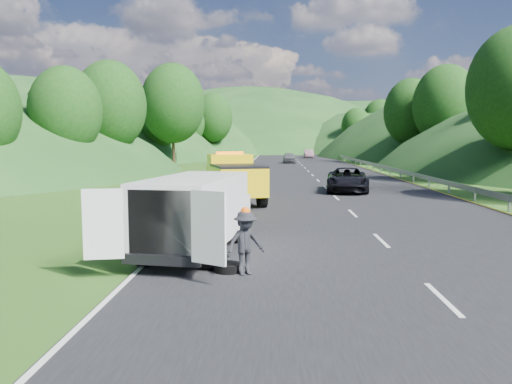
{
  "coord_description": "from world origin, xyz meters",
  "views": [
    {
      "loc": [
        -0.47,
        -18.12,
        3.29
      ],
      "look_at": [
        -1.19,
        0.8,
        1.3
      ],
      "focal_mm": 35.0,
      "sensor_mm": 36.0,
      "label": 1
    }
  ],
  "objects_px": {
    "woman": "(202,230)",
    "worker": "(245,275)",
    "white_van": "(196,210)",
    "child": "(223,233)",
    "tow_truck": "(234,178)",
    "suitcase": "(173,222)",
    "passing_suv": "(347,192)",
    "spare_tire": "(228,272)"
  },
  "relations": [
    {
      "from": "child",
      "to": "passing_suv",
      "type": "bearing_deg",
      "value": 116.85
    },
    {
      "from": "child",
      "to": "spare_tire",
      "type": "relative_size",
      "value": 1.46
    },
    {
      "from": "white_van",
      "to": "child",
      "type": "height_order",
      "value": "white_van"
    },
    {
      "from": "tow_truck",
      "to": "woman",
      "type": "xyz_separation_m",
      "value": [
        -0.52,
        -7.85,
        -1.3
      ]
    },
    {
      "from": "suitcase",
      "to": "woman",
      "type": "bearing_deg",
      "value": -7.91
    },
    {
      "from": "passing_suv",
      "to": "tow_truck",
      "type": "bearing_deg",
      "value": -132.49
    },
    {
      "from": "spare_tire",
      "to": "passing_suv",
      "type": "xyz_separation_m",
      "value": [
        5.73,
        19.48,
        0.0
      ]
    },
    {
      "from": "woman",
      "to": "child",
      "type": "relative_size",
      "value": 1.58
    },
    {
      "from": "woman",
      "to": "suitcase",
      "type": "distance_m",
      "value": 1.14
    },
    {
      "from": "tow_truck",
      "to": "worker",
      "type": "height_order",
      "value": "tow_truck"
    },
    {
      "from": "white_van",
      "to": "worker",
      "type": "distance_m",
      "value": 3.13
    },
    {
      "from": "tow_truck",
      "to": "passing_suv",
      "type": "relative_size",
      "value": 1.21
    },
    {
      "from": "spare_tire",
      "to": "passing_suv",
      "type": "distance_m",
      "value": 20.31
    },
    {
      "from": "suitcase",
      "to": "spare_tire",
      "type": "bearing_deg",
      "value": -66.52
    },
    {
      "from": "white_van",
      "to": "passing_suv",
      "type": "distance_m",
      "value": 18.7
    },
    {
      "from": "child",
      "to": "spare_tire",
      "type": "height_order",
      "value": "child"
    },
    {
      "from": "passing_suv",
      "to": "worker",
      "type": "bearing_deg",
      "value": -98.12
    },
    {
      "from": "white_van",
      "to": "child",
      "type": "xyz_separation_m",
      "value": [
        0.44,
        3.11,
        -1.26
      ]
    },
    {
      "from": "worker",
      "to": "spare_tire",
      "type": "relative_size",
      "value": 2.24
    },
    {
      "from": "white_van",
      "to": "passing_suv",
      "type": "relative_size",
      "value": 1.22
    },
    {
      "from": "child",
      "to": "suitcase",
      "type": "xyz_separation_m",
      "value": [
        -1.94,
        0.78,
        0.26
      ]
    },
    {
      "from": "tow_truck",
      "to": "child",
      "type": "relative_size",
      "value": 6.38
    },
    {
      "from": "white_van",
      "to": "passing_suv",
      "type": "height_order",
      "value": "white_van"
    },
    {
      "from": "tow_truck",
      "to": "white_van",
      "type": "bearing_deg",
      "value": -105.83
    },
    {
      "from": "tow_truck",
      "to": "white_van",
      "type": "relative_size",
      "value": 0.99
    },
    {
      "from": "tow_truck",
      "to": "woman",
      "type": "distance_m",
      "value": 7.97
    },
    {
      "from": "worker",
      "to": "spare_tire",
      "type": "distance_m",
      "value": 0.53
    },
    {
      "from": "spare_tire",
      "to": "woman",
      "type": "bearing_deg",
      "value": 104.48
    },
    {
      "from": "woman",
      "to": "suitcase",
      "type": "bearing_deg",
      "value": 51.42
    },
    {
      "from": "woman",
      "to": "worker",
      "type": "distance_m",
      "value": 6.44
    },
    {
      "from": "worker",
      "to": "spare_tire",
      "type": "height_order",
      "value": "worker"
    },
    {
      "from": "worker",
      "to": "suitcase",
      "type": "relative_size",
      "value": 3.02
    },
    {
      "from": "tow_truck",
      "to": "woman",
      "type": "bearing_deg",
      "value": -109.05
    },
    {
      "from": "worker",
      "to": "tow_truck",
      "type": "bearing_deg",
      "value": 62.49
    },
    {
      "from": "child",
      "to": "worker",
      "type": "height_order",
      "value": "worker"
    },
    {
      "from": "woman",
      "to": "worker",
      "type": "height_order",
      "value": "woman"
    },
    {
      "from": "white_van",
      "to": "worker",
      "type": "bearing_deg",
      "value": -48.11
    },
    {
      "from": "worker",
      "to": "passing_suv",
      "type": "bearing_deg",
      "value": 41.63
    },
    {
      "from": "child",
      "to": "suitcase",
      "type": "distance_m",
      "value": 2.11
    },
    {
      "from": "white_van",
      "to": "spare_tire",
      "type": "xyz_separation_m",
      "value": [
        1.11,
        -2.12,
        -1.26
      ]
    },
    {
      "from": "child",
      "to": "passing_suv",
      "type": "distance_m",
      "value": 15.63
    },
    {
      "from": "woman",
      "to": "spare_tire",
      "type": "distance_m",
      "value": 6.05
    }
  ]
}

